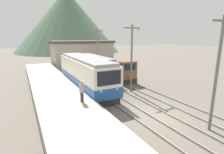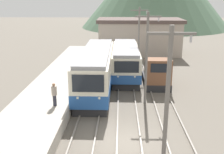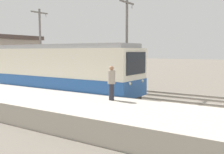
# 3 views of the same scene
# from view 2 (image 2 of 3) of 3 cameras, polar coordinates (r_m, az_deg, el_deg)

# --- Properties ---
(ground_plane) EXTENTS (200.00, 200.00, 0.00)m
(ground_plane) POSITION_cam_2_polar(r_m,az_deg,el_deg) (16.50, 2.96, -13.87)
(ground_plane) COLOR #665E54
(platform_left) EXTENTS (4.50, 54.00, 0.96)m
(platform_left) POSITION_cam_2_polar(r_m,az_deg,el_deg) (17.29, -18.65, -11.47)
(platform_left) COLOR #ADA599
(platform_left) RESTS_ON ground
(track_left) EXTENTS (1.54, 60.00, 0.14)m
(track_left) POSITION_cam_2_polar(r_m,az_deg,el_deg) (16.61, -6.29, -13.44)
(track_left) COLOR gray
(track_left) RESTS_ON ground
(track_center) EXTENTS (1.54, 60.00, 0.14)m
(track_center) POSITION_cam_2_polar(r_m,az_deg,el_deg) (16.47, 3.68, -13.66)
(track_center) COLOR gray
(track_center) RESTS_ON ground
(track_right) EXTENTS (1.54, 60.00, 0.14)m
(track_right) POSITION_cam_2_polar(r_m,az_deg,el_deg) (16.84, 14.23, -13.46)
(track_right) COLOR gray
(track_right) RESTS_ON ground
(commuter_train_left) EXTENTS (2.84, 12.86, 3.84)m
(commuter_train_left) POSITION_cam_2_polar(r_m,az_deg,el_deg) (24.61, -3.40, 1.24)
(commuter_train_left) COLOR #28282B
(commuter_train_left) RESTS_ON ground
(commuter_train_center) EXTENTS (2.84, 10.15, 3.40)m
(commuter_train_center) POSITION_cam_2_polar(r_m,az_deg,el_deg) (28.80, 2.96, 3.21)
(commuter_train_center) COLOR #28282B
(commuter_train_center) RESTS_ON ground
(shunting_locomotive) EXTENTS (2.40, 4.85, 3.00)m
(shunting_locomotive) POSITION_cam_2_polar(r_m,az_deg,el_deg) (26.21, 9.63, 0.72)
(shunting_locomotive) COLOR #28282B
(shunting_locomotive) RESTS_ON ground
(catenary_mast_near) EXTENTS (2.00, 0.20, 7.40)m
(catenary_mast_near) POSITION_cam_2_polar(r_m,az_deg,el_deg) (11.80, 11.90, -5.51)
(catenary_mast_near) COLOR slate
(catenary_mast_near) RESTS_ON ground
(catenary_mast_mid) EXTENTS (2.00, 0.20, 7.40)m
(catenary_mast_mid) POSITION_cam_2_polar(r_m,az_deg,el_deg) (20.88, 7.56, 4.60)
(catenary_mast_mid) COLOR slate
(catenary_mast_mid) RESTS_ON ground
(catenary_mast_far) EXTENTS (2.00, 0.20, 7.40)m
(catenary_mast_far) POSITION_cam_2_polar(r_m,az_deg,el_deg) (30.26, 5.86, 8.52)
(catenary_mast_far) COLOR slate
(catenary_mast_far) RESTS_ON ground
(person_on_platform) EXTENTS (0.38, 0.38, 1.71)m
(person_on_platform) POSITION_cam_2_polar(r_m,az_deg,el_deg) (19.09, -12.46, -3.55)
(person_on_platform) COLOR #282833
(person_on_platform) RESTS_ON platform_left
(station_building) EXTENTS (12.60, 6.30, 5.34)m
(station_building) POSITION_cam_2_polar(r_m,az_deg,el_deg) (40.67, 5.95, 8.80)
(station_building) COLOR #AD9E8E
(station_building) RESTS_ON ground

